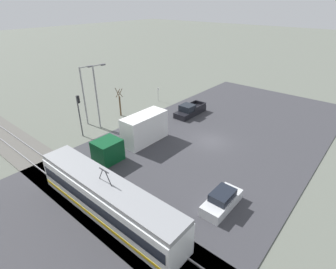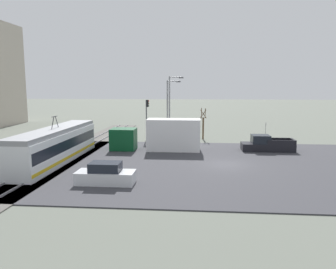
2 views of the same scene
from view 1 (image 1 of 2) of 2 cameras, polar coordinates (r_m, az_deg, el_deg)
ground_plane at (r=33.17m, az=9.26°, el=-1.57°), size 320.00×320.00×0.00m
road_surface at (r=33.15m, az=9.27°, el=-1.51°), size 23.30×49.55×0.08m
rail_bed at (r=23.32m, az=-12.89°, el=-16.23°), size 59.80×4.40×0.22m
light_rail_tram at (r=22.14m, az=-12.99°, el=-13.48°), size 15.02×2.76×4.36m
box_truck at (r=31.29m, az=-6.87°, el=0.30°), size 2.43×10.06×3.54m
pickup_truck at (r=40.18m, az=4.77°, el=5.22°), size 2.08×5.73×1.77m
sedan_car_0 at (r=23.25m, az=11.65°, el=-13.92°), size 1.79×4.31×1.60m
traffic_light_pole at (r=34.49m, az=-18.75°, el=4.94°), size 0.28×0.47×5.46m
street_tree at (r=40.11m, az=-10.42°, el=6.69°), size 1.03×0.86×4.33m
street_lamp_near_crossing at (r=37.59m, az=-17.72°, el=8.77°), size 0.36×1.95×8.07m
street_lamp_mid_block at (r=35.92m, az=-15.12°, el=8.71°), size 0.36×1.95×8.55m
no_parking_sign at (r=45.64m, az=-2.18°, el=9.02°), size 0.32×0.08×2.42m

